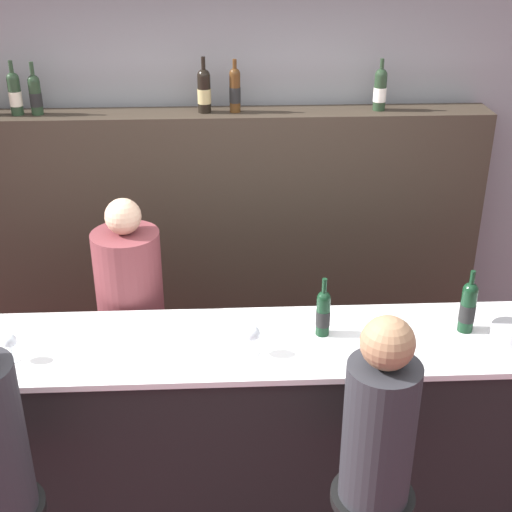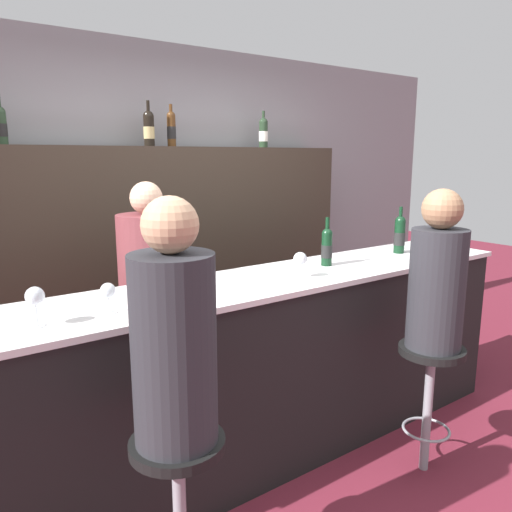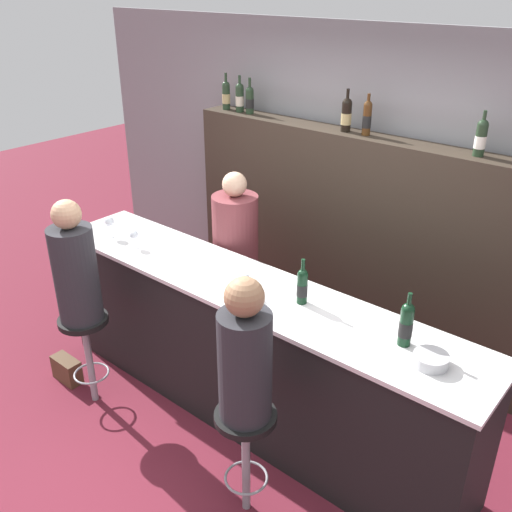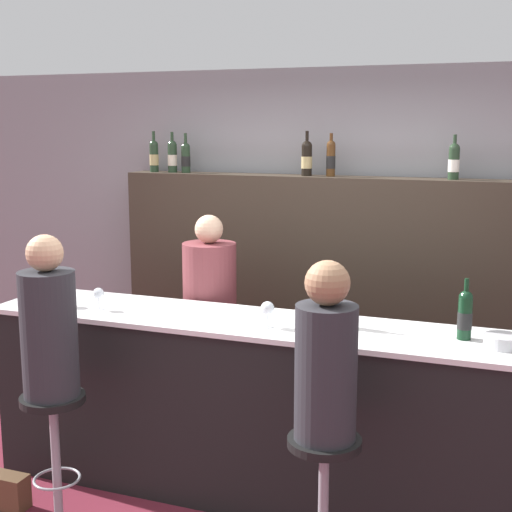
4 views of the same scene
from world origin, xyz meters
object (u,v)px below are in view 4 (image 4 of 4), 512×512
wine_bottle_backbar_3 (307,158)px  wine_glass_1 (99,294)px  bar_stool_right (324,471)px  wine_bottle_backbar_5 (454,161)px  wine_glass_0 (58,286)px  guest_seated_left (49,326)px  bartender (210,343)px  wine_bottle_backbar_4 (331,158)px  wine_bottle_counter_0 (335,305)px  wine_bottle_backbar_1 (172,156)px  guest_seated_right (326,360)px  wine_glass_2 (267,309)px  metal_bowl (503,341)px  bar_stool_left (54,424)px  wine_bottle_backbar_0 (154,156)px  wine_bottle_backbar_2 (186,157)px  wine_bottle_counter_1 (465,314)px  handbag (6,491)px

wine_bottle_backbar_3 → wine_glass_1: bearing=-120.7°
wine_glass_1 → bar_stool_right: (1.56, -0.54, -0.61)m
wine_bottle_backbar_5 → wine_glass_0: size_ratio=1.86×
wine_glass_0 → wine_glass_1: (0.29, 0.00, -0.03)m
guest_seated_left → bartender: 1.29m
wine_bottle_backbar_4 → wine_bottle_counter_0: bearing=-73.8°
wine_bottle_backbar_1 → guest_seated_right: size_ratio=0.37×
wine_glass_2 → metal_bowl: 1.24m
wine_bottle_backbar_4 → bar_stool_left: 2.63m
wine_glass_1 → bar_stool_right: size_ratio=0.18×
guest_seated_right → bar_stool_left: bearing=180.0°
wine_bottle_backbar_4 → bar_stool_right: 2.49m
wine_bottle_backbar_0 → wine_bottle_backbar_3: wine_bottle_backbar_3 is taller
wine_bottle_backbar_3 → metal_bowl: (1.45, -1.39, -0.83)m
wine_bottle_backbar_0 → wine_bottle_backbar_5: bearing=-0.0°
wine_bottle_backbar_1 → wine_bottle_backbar_3: (1.10, 0.00, 0.00)m
wine_bottle_backbar_5 → bar_stool_left: bearing=-133.1°
guest_seated_right → wine_bottle_backbar_2: bearing=130.0°
wine_bottle_backbar_1 → wine_glass_0: wine_bottle_backbar_1 is taller
bar_stool_left → bar_stool_right: (1.53, 0.00, 0.00)m
wine_bottle_counter_1 → wine_bottle_backbar_5: wine_bottle_backbar_5 is taller
wine_glass_2 → bar_stool_left: bearing=-152.6°
bar_stool_right → wine_bottle_backbar_3: bearing=109.2°
wine_glass_0 → metal_bowl: bearing=1.5°
bar_stool_left → bar_stool_right: same height
wine_bottle_backbar_2 → guest_seated_left: bearing=-85.6°
wine_bottle_counter_1 → guest_seated_left: bearing=-161.6°
wine_bottle_backbar_1 → wine_bottle_backbar_4: bearing=-0.0°
guest_seated_left → guest_seated_right: 1.53m
wine_bottle_backbar_1 → bar_stool_left: 2.44m
wine_bottle_backbar_0 → metal_bowl: 3.16m
wine_bottle_counter_1 → wine_glass_2: bearing=-171.8°
wine_bottle_counter_1 → wine_glass_0: size_ratio=1.98×
metal_bowl → bar_stool_left: 2.42m
wine_glass_1 → wine_bottle_backbar_1: bearing=99.0°
guest_seated_left → guest_seated_right: bearing=0.0°
bar_stool_left → guest_seated_right: size_ratio=0.86×
wine_bottle_counter_1 → wine_bottle_backbar_3: (-1.25, 1.31, 0.73)m
wine_bottle_backbar_5 → wine_glass_1: 2.52m
wine_glass_1 → wine_bottle_backbar_2: bearing=94.5°
wine_bottle_backbar_3 → metal_bowl: bearing=-43.8°
wine_bottle_counter_0 → guest_seated_right: size_ratio=0.35×
wine_bottle_backbar_2 → handbag: bearing=-95.8°
wine_bottle_counter_1 → wine_bottle_backbar_2: size_ratio=1.06×
wine_bottle_backbar_5 → metal_bowl: bearing=-73.8°
wine_bottle_counter_0 → bar_stool_left: bearing=-153.5°
wine_bottle_counter_0 → wine_glass_1: wine_bottle_counter_0 is taller
bar_stool_left → guest_seated_right: guest_seated_right is taller
wine_bottle_counter_1 → wine_bottle_backbar_1: 2.79m
wine_glass_0 → bartender: bearing=39.3°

